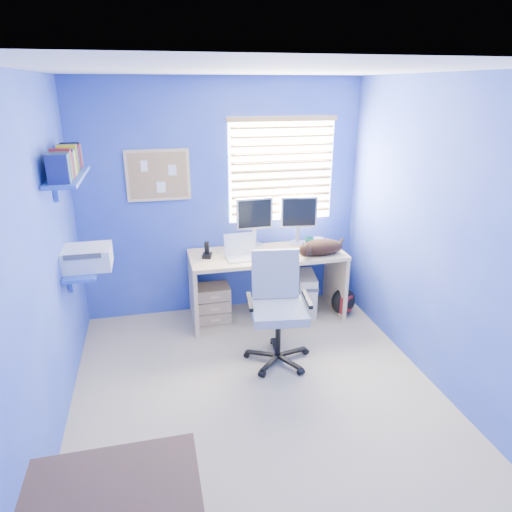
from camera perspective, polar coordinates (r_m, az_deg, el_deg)
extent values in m
cube|color=tan|center=(4.01, 0.02, -16.28)|extent=(3.00, 3.20, 0.00)
cube|color=white|center=(3.21, 0.03, 22.28)|extent=(3.00, 3.20, 0.00)
cube|color=#2940BF|center=(4.92, -4.25, 6.94)|extent=(3.00, 0.01, 2.50)
cube|color=#2940BF|center=(2.05, 10.61, -14.17)|extent=(3.00, 0.01, 2.50)
cube|color=#2940BF|center=(3.42, -25.28, -1.23)|extent=(0.01, 3.20, 2.50)
cube|color=#2940BF|center=(4.01, 21.42, 2.38)|extent=(0.01, 3.20, 2.50)
cube|color=#E0BA81|center=(4.96, 1.35, -3.64)|extent=(1.63, 0.65, 0.74)
cube|color=silver|center=(4.64, -1.69, 0.98)|extent=(0.34, 0.28, 0.22)
cube|color=silver|center=(4.96, -0.23, 4.26)|extent=(0.40, 0.13, 0.54)
cube|color=silver|center=(5.05, 5.28, 4.44)|extent=(0.41, 0.17, 0.54)
cube|color=black|center=(4.70, -6.15, 0.81)|extent=(0.12, 0.13, 0.17)
imported|color=#16705D|center=(5.04, 6.64, 1.74)|extent=(0.10, 0.09, 0.10)
cylinder|color=silver|center=(5.13, 7.78, 1.86)|extent=(0.13, 0.13, 0.07)
ellipsoid|color=black|center=(4.81, 8.24, 1.13)|extent=(0.51, 0.40, 0.16)
cube|color=beige|center=(5.15, 6.22, -4.61)|extent=(0.27, 0.47, 0.45)
cube|color=tan|center=(4.96, -5.37, -5.86)|extent=(0.35, 0.28, 0.41)
cube|color=yellow|center=(4.98, 5.40, -6.82)|extent=(0.03, 0.17, 0.24)
ellipsoid|color=black|center=(5.17, 10.83, -5.57)|extent=(0.32, 0.29, 0.31)
cylinder|color=black|center=(4.35, 2.72, -12.57)|extent=(0.66, 0.66, 0.06)
cylinder|color=black|center=(4.22, 2.77, -9.89)|extent=(0.06, 0.06, 0.41)
cube|color=#939DAE|center=(4.10, 2.83, -6.94)|extent=(0.54, 0.54, 0.08)
cube|color=#939DAE|center=(4.19, 2.44, -2.25)|extent=(0.44, 0.12, 0.46)
cube|color=white|center=(4.99, 3.20, 10.67)|extent=(1.15, 0.01, 1.10)
cube|color=tan|center=(4.96, 3.30, 10.61)|extent=(1.10, 0.03, 1.00)
cube|color=#E0BA81|center=(4.78, -12.14, 9.83)|extent=(0.64, 0.02, 0.52)
cube|color=tan|center=(4.78, -12.13, 9.81)|extent=(0.58, 0.01, 0.46)
cube|color=blue|center=(4.20, -20.86, -1.56)|extent=(0.26, 0.55, 0.03)
cube|color=silver|center=(4.15, -20.49, -0.18)|extent=(0.42, 0.34, 0.18)
cube|color=blue|center=(3.99, -22.46, 9.15)|extent=(0.24, 0.90, 0.03)
cube|color=navy|center=(3.97, -22.85, 10.90)|extent=(0.15, 0.80, 0.22)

